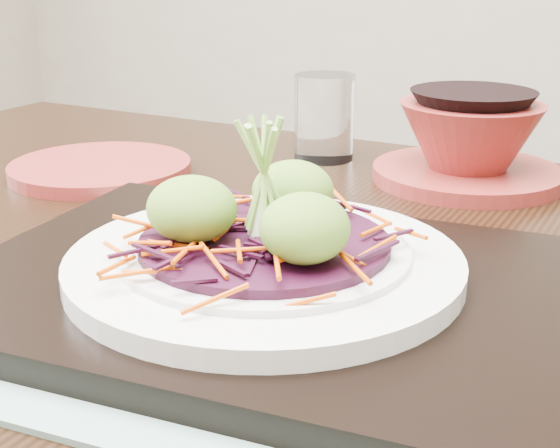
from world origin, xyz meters
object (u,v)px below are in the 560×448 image
at_px(dining_table, 261,398).
at_px(terracotta_bowl_set, 469,147).
at_px(white_plate, 265,262).
at_px(water_glass, 324,117).
at_px(terracotta_side_plate, 100,168).
at_px(serving_tray, 265,286).

height_order(dining_table, terracotta_bowl_set, terracotta_bowl_set).
relative_size(white_plate, terracotta_bowl_set, 1.32).
bearing_deg(water_glass, white_plate, -71.30).
bearing_deg(dining_table, white_plate, -56.28).
height_order(terracotta_side_plate, water_glass, water_glass).
xyz_separation_m(terracotta_side_plate, terracotta_bowl_set, (0.32, 0.14, 0.03)).
distance_m(white_plate, terracotta_bowl_set, 0.33).
height_order(white_plate, terracotta_bowl_set, terracotta_bowl_set).
bearing_deg(terracotta_side_plate, terracotta_bowl_set, 23.75).
relative_size(dining_table, water_glass, 13.74).
height_order(dining_table, terracotta_side_plate, terracotta_side_plate).
xyz_separation_m(serving_tray, terracotta_side_plate, (-0.28, 0.18, -0.01)).
relative_size(water_glass, terracotta_bowl_set, 0.48).
bearing_deg(white_plate, terracotta_side_plate, 146.74).
bearing_deg(terracotta_bowl_set, white_plate, -96.85).
xyz_separation_m(water_glass, terracotta_bowl_set, (0.15, -0.01, -0.01)).
bearing_deg(serving_tray, dining_table, 117.08).
bearing_deg(white_plate, dining_table, 122.43).
bearing_deg(dining_table, terracotta_side_plate, 152.05).
height_order(serving_tray, terracotta_side_plate, serving_tray).
height_order(white_plate, water_glass, water_glass).
bearing_deg(terracotta_bowl_set, serving_tray, -96.85).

